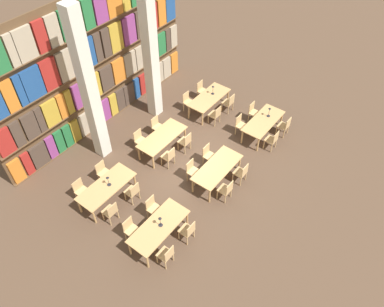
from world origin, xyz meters
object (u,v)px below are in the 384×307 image
at_px(reading_table_0, 159,227).
at_px(chair_17, 140,140).
at_px(chair_7, 208,155).
at_px(chair_19, 157,126).
at_px(chair_9, 241,125).
at_px(chair_15, 103,172).
at_px(desk_lamp_0, 160,220).
at_px(chair_14, 133,192).
at_px(chair_18, 185,141).
at_px(desk_lamp_1, 269,110).
at_px(reading_table_2, 263,122).
at_px(chair_20, 215,114).
at_px(chair_1, 131,229).
at_px(chair_5, 192,170).
at_px(pillar_left, 89,90).
at_px(chair_2, 188,231).
at_px(chair_21, 188,101).
at_px(chair_3, 153,208).
at_px(chair_22, 229,102).
at_px(chair_12, 111,211).
at_px(chair_4, 226,190).
at_px(chair_10, 285,126).
at_px(reading_table_3, 107,187).
at_px(chair_6, 242,173).
at_px(reading_table_4, 162,138).
at_px(desk_lamp_2, 108,179).
at_px(reading_table_1, 217,168).
at_px(chair_13, 81,190).
at_px(chair_11, 254,112).
at_px(chair_0, 166,255).
at_px(pillar_center, 150,51).
at_px(chair_16, 169,156).
at_px(desk_lamp_3, 213,88).
at_px(reading_table_5, 209,98).

bearing_deg(reading_table_0, chair_17, 51.02).
relative_size(chair_7, chair_19, 1.00).
height_order(chair_9, chair_15, same).
xyz_separation_m(reading_table_0, desk_lamp_0, (0.06, -0.03, 0.36)).
relative_size(chair_14, chair_18, 1.00).
bearing_deg(desk_lamp_1, reading_table_2, 177.48).
height_order(desk_lamp_1, chair_20, desk_lamp_1).
height_order(chair_1, chair_17, same).
bearing_deg(chair_5, pillar_left, -74.40).
bearing_deg(chair_2, chair_18, 39.24).
relative_size(chair_9, chair_17, 1.00).
distance_m(chair_1, chair_19, 4.87).
bearing_deg(desk_lamp_0, chair_21, 30.41).
xyz_separation_m(chair_3, chair_15, (0.08, 2.45, 0.00)).
relative_size(chair_2, chair_22, 1.00).
bearing_deg(chair_12, reading_table_2, -15.11).
relative_size(chair_4, chair_22, 1.00).
relative_size(chair_10, chair_21, 1.00).
relative_size(desk_lamp_0, chair_5, 0.48).
bearing_deg(reading_table_3, chair_12, -126.70).
height_order(chair_6, chair_12, same).
bearing_deg(reading_table_4, chair_15, 165.71).
xyz_separation_m(chair_9, desk_lamp_2, (-5.57, 1.77, 0.53)).
height_order(chair_5, chair_10, same).
bearing_deg(reading_table_1, desk_lamp_2, 139.82).
height_order(chair_3, chair_21, same).
relative_size(chair_5, chair_20, 1.00).
distance_m(reading_table_4, chair_19, 0.91).
xyz_separation_m(chair_13, chair_22, (7.13, -1.37, 0.00)).
bearing_deg(reading_table_1, chair_17, 98.11).
relative_size(chair_15, desk_lamp_2, 2.05).
bearing_deg(chair_13, chair_11, 160.60).
relative_size(desk_lamp_0, chair_22, 0.48).
xyz_separation_m(chair_0, chair_12, (0.09, 2.45, 0.00)).
bearing_deg(reading_table_2, desk_lamp_0, 179.46).
distance_m(chair_4, reading_table_4, 3.36).
relative_size(pillar_center, desk_lamp_0, 14.01).
bearing_deg(pillar_left, reading_table_4, -49.40).
bearing_deg(pillar_center, pillar_left, 180.00).
distance_m(desk_lamp_1, desk_lamp_2, 6.91).
relative_size(desk_lamp_0, chair_7, 0.48).
bearing_deg(chair_12, chair_11, -8.56).
xyz_separation_m(chair_2, chair_22, (6.17, 2.54, 0.00)).
xyz_separation_m(chair_21, chair_22, (1.02, -1.46, 0.00)).
relative_size(chair_16, desk_lamp_3, 2.02).
distance_m(reading_table_0, chair_1, 0.90).
bearing_deg(reading_table_5, chair_21, 126.77).
bearing_deg(chair_2, desk_lamp_2, 95.81).
height_order(pillar_left, chair_7, pillar_left).
relative_size(chair_2, chair_12, 1.00).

